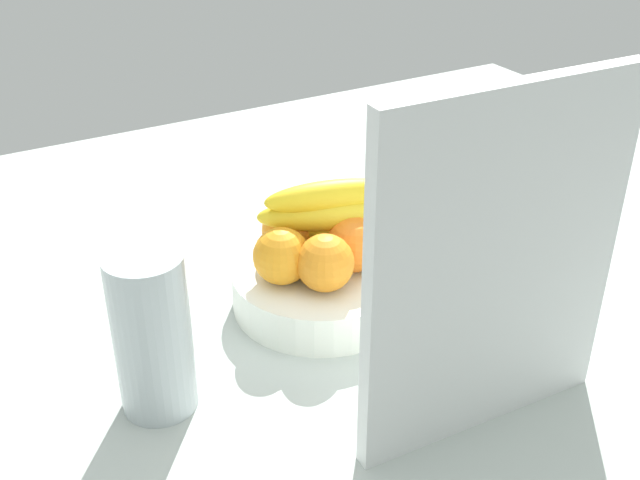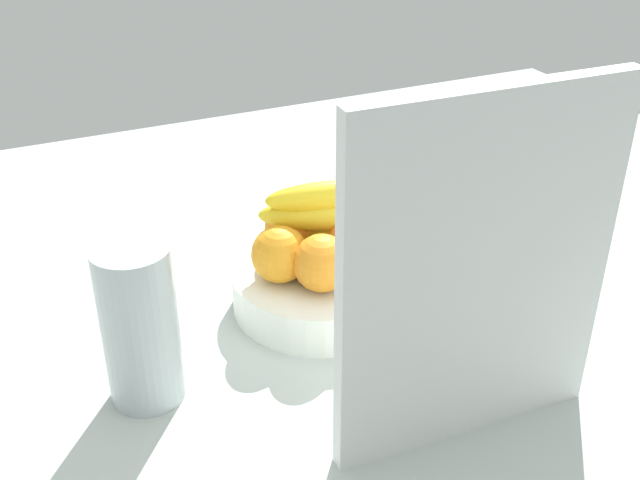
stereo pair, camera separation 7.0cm
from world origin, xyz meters
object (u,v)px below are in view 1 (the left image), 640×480
Objects in this scene: orange_front_right at (328,262)px; banana_bunch at (332,221)px; orange_front_left at (282,257)px; orange_back_right at (286,231)px; fruit_bowl at (320,286)px; orange_center at (354,244)px; cutting_board at (497,270)px; thermos_tumbler at (152,334)px; orange_back_left at (336,224)px.

orange_front_right is 6.96cm from banana_bunch.
orange_front_left is 5.54cm from orange_front_right.
orange_front_right is 9.11cm from orange_back_right.
orange_front_left reaches higher than fruit_bowl.
orange_center is at bearing 129.10° from orange_back_right.
banana_bunch reaches higher than fruit_bowl.
orange_center is 9.02cm from orange_back_right.
orange_front_right is 24.69cm from cutting_board.
fruit_bowl is 1.23× the size of thermos_tumbler.
orange_back_left is 3.33cm from banana_bunch.
banana_bunch is at bearing -124.27° from orange_front_right.
orange_front_right is at bearing 22.74° from orange_center.
cutting_board is at bearing 146.42° from thermos_tumbler.
banana_bunch reaches higher than orange_back_left.
cutting_board reaches higher than fruit_bowl.
orange_front_left is 10.43cm from orange_back_left.
orange_front_left is 1.00× the size of orange_back_left.
fruit_bowl is at bearing 28.87° from banana_bunch.
orange_center reaches higher than fruit_bowl.
orange_front_left is 0.38× the size of thermos_tumbler.
banana_bunch is (-4.50, 3.54, 1.84)cm from orange_back_right.
orange_back_left is at bearing 166.69° from orange_back_right.
orange_front_left is at bearing 21.29° from orange_back_left.
banana_bunch is at bearing -160.37° from thermos_tumbler.
cutting_board is (0.59, 29.85, 9.36)cm from orange_back_left.
cutting_board is at bearing 98.01° from fruit_bowl.
banana_bunch is (1.89, 2.02, 1.84)cm from orange_back_left.
orange_front_left is 20.11cm from thermos_tumbler.
cutting_board reaches higher than orange_front_right.
banana_bunch is at bearing -85.17° from cutting_board.
cutting_board is 1.99× the size of thermos_tumbler.
orange_front_left is 0.38× the size of banana_bunch.
fruit_bowl is 26.13cm from thermos_tumbler.
banana_bunch is (-3.78, -5.54, 1.84)cm from orange_front_right.
orange_front_right is 0.38× the size of thermos_tumbler.
thermos_tumbler is at bearing -31.43° from cutting_board.
orange_front_left is 6.26cm from orange_back_right.
orange_front_left is at bearing 12.70° from banana_bunch.
orange_back_left is at bearing -133.07° from banana_bunch.
orange_center is at bearing -167.82° from thermos_tumbler.
orange_back_left is 0.19× the size of cutting_board.
orange_back_right is at bearing -13.31° from orange_back_left.
orange_back_left is 1.00× the size of orange_back_right.
orange_front_right is 1.00× the size of orange_center.
orange_front_right is (1.36, 4.21, 6.05)cm from fruit_bowl.
orange_center is 5.53cm from orange_back_left.
orange_front_right is 1.00× the size of orange_back_left.
banana_bunch is at bearing -151.13° from fruit_bowl.
orange_center is at bearing 82.67° from orange_back_left.
orange_back_right is at bearing -122.10° from orange_front_left.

